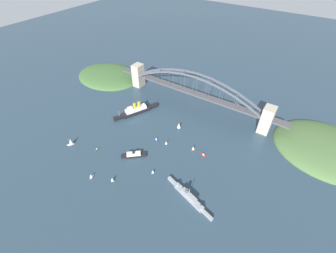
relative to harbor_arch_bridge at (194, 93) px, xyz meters
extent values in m
plane|color=#283D4C|center=(0.00, 0.00, -24.38)|extent=(1400.00, 1400.00, 0.00)
cube|color=#ADA38E|center=(-121.41, 0.00, -2.63)|extent=(16.13, 19.20, 43.50)
cube|color=#ADA38E|center=(121.41, 0.00, -2.63)|extent=(16.13, 19.20, 43.50)
cube|color=#47474C|center=(0.00, 0.00, 0.38)|extent=(226.69, 13.72, 2.40)
cube|color=#47474C|center=(-141.48, 0.00, 0.38)|extent=(24.00, 13.72, 2.40)
cube|color=#47474C|center=(141.48, 0.00, 0.38)|extent=(24.00, 13.72, 2.40)
cube|color=#4C515B|center=(-105.64, -6.17, 6.41)|extent=(24.94, 1.80, 14.91)
cube|color=#4C515B|center=(-82.17, -6.17, 17.14)|extent=(24.66, 1.80, 12.36)
cube|color=#4C515B|center=(-58.69, -6.17, 25.18)|extent=(24.35, 1.80, 9.78)
cube|color=#4C515B|center=(-35.21, -6.17, 30.54)|extent=(24.02, 1.80, 7.18)
cube|color=#4C515B|center=(-11.74, -6.17, 33.23)|extent=(23.66, 1.80, 4.54)
cube|color=#4C515B|center=(11.74, -6.17, 33.23)|extent=(23.66, 1.80, 4.54)
cube|color=#4C515B|center=(35.21, -6.17, 30.54)|extent=(24.02, 1.80, 7.18)
cube|color=#4C515B|center=(58.69, -6.17, 25.18)|extent=(24.35, 1.80, 9.78)
cube|color=#4C515B|center=(82.17, -6.17, 17.14)|extent=(24.66, 1.80, 12.36)
cube|color=#4C515B|center=(105.64, -6.17, 6.41)|extent=(24.94, 1.80, 14.91)
cube|color=#4C515B|center=(-105.64, 6.17, 6.41)|extent=(24.94, 1.80, 14.91)
cube|color=#4C515B|center=(-82.17, 6.17, 17.14)|extent=(24.66, 1.80, 12.36)
cube|color=#4C515B|center=(-58.69, 6.17, 25.18)|extent=(24.35, 1.80, 9.78)
cube|color=#4C515B|center=(-35.21, 6.17, 30.54)|extent=(24.02, 1.80, 7.18)
cube|color=#4C515B|center=(-11.74, 6.17, 33.23)|extent=(23.66, 1.80, 4.54)
cube|color=#4C515B|center=(11.74, 6.17, 33.23)|extent=(23.66, 1.80, 4.54)
cube|color=#4C515B|center=(35.21, 6.17, 30.54)|extent=(24.02, 1.80, 7.18)
cube|color=#4C515B|center=(58.69, 6.17, 25.18)|extent=(24.35, 1.80, 9.78)
cube|color=#4C515B|center=(82.17, 6.17, 17.14)|extent=(24.66, 1.80, 12.36)
cube|color=#4C515B|center=(105.64, 6.17, 6.41)|extent=(24.94, 1.80, 14.91)
cube|color=#4C515B|center=(-117.38, 0.00, 0.38)|extent=(1.40, 12.34, 1.40)
cube|color=#4C515B|center=(-70.43, 0.00, 21.83)|extent=(1.40, 12.34, 1.40)
cube|color=#4C515B|center=(-23.48, 0.00, 32.56)|extent=(1.40, 12.34, 1.40)
cube|color=#4C515B|center=(23.48, 0.00, 32.56)|extent=(1.40, 12.34, 1.40)
cube|color=#4C515B|center=(70.43, 0.00, 21.83)|extent=(1.40, 12.34, 1.40)
cube|color=#4C515B|center=(117.38, 0.00, 0.38)|extent=(1.40, 12.34, 1.40)
cylinder|color=#4C515B|center=(-93.90, -6.17, 7.01)|extent=(0.56, 0.56, 10.87)
cylinder|color=#4C515B|center=(-93.90, 6.17, 7.01)|extent=(0.56, 0.56, 10.87)
cylinder|color=#4C515B|center=(-70.43, -6.17, 11.70)|extent=(0.56, 0.56, 20.25)
cylinder|color=#4C515B|center=(-70.43, 6.17, 11.70)|extent=(0.56, 0.56, 20.25)
cylinder|color=#4C515B|center=(-46.95, -6.17, 15.06)|extent=(0.56, 0.56, 26.96)
cylinder|color=#4C515B|center=(-46.95, 6.17, 15.06)|extent=(0.56, 0.56, 26.96)
cylinder|color=#4C515B|center=(-23.48, -6.17, 17.07)|extent=(0.56, 0.56, 30.98)
cylinder|color=#4C515B|center=(-23.48, 6.17, 17.07)|extent=(0.56, 0.56, 30.98)
cylinder|color=#4C515B|center=(0.00, -6.17, 17.74)|extent=(0.56, 0.56, 32.32)
cylinder|color=#4C515B|center=(0.00, 6.17, 17.74)|extent=(0.56, 0.56, 32.32)
cylinder|color=#4C515B|center=(23.48, -6.17, 17.07)|extent=(0.56, 0.56, 30.98)
cylinder|color=#4C515B|center=(23.48, 6.17, 17.07)|extent=(0.56, 0.56, 30.98)
cylinder|color=#4C515B|center=(46.95, -6.17, 15.06)|extent=(0.56, 0.56, 26.96)
cylinder|color=#4C515B|center=(46.95, 6.17, 15.06)|extent=(0.56, 0.56, 26.96)
cylinder|color=#4C515B|center=(70.43, -6.17, 11.70)|extent=(0.56, 0.56, 20.25)
cylinder|color=#4C515B|center=(70.43, 6.17, 11.70)|extent=(0.56, 0.56, 20.25)
cylinder|color=#4C515B|center=(93.90, -6.17, 7.01)|extent=(0.56, 0.56, 10.87)
cylinder|color=#4C515B|center=(93.90, 6.17, 7.01)|extent=(0.56, 0.56, 10.87)
ellipsoid|color=#476638|center=(-207.96, -9.43, -24.38)|extent=(144.39, 123.44, 28.32)
ellipsoid|color=#3D6033|center=(197.75, 7.41, -24.38)|extent=(135.94, 107.09, 20.24)
ellipsoid|color=#756B5B|center=(167.16, -22.04, -24.38)|extent=(47.58, 32.13, 11.13)
cube|color=black|center=(68.61, 72.82, -21.53)|extent=(29.98, 47.54, 5.69)
cube|color=black|center=(82.02, 101.43, -21.53)|extent=(12.13, 16.85, 5.69)
cube|color=black|center=(55.20, 44.22, -21.53)|extent=(13.22, 17.36, 5.69)
cube|color=white|center=(68.61, 72.82, -15.81)|extent=(23.47, 36.11, 5.76)
cube|color=white|center=(72.76, 81.67, -11.33)|extent=(10.72, 10.55, 3.20)
cylinder|color=gold|center=(69.36, 74.43, -8.77)|extent=(4.90, 4.90, 8.32)
cylinder|color=gold|center=(65.97, 67.19, -8.77)|extent=(4.90, 4.90, 8.32)
cylinder|color=tan|center=(81.18, 99.64, -13.69)|extent=(0.50, 0.50, 10.00)
cube|color=gray|center=(-85.07, 164.29, -22.24)|extent=(43.03, 18.36, 4.27)
cube|color=gray|center=(-112.53, 172.32, -22.24)|extent=(14.56, 6.86, 4.27)
cube|color=gray|center=(-57.61, 156.25, -22.24)|extent=(14.73, 7.42, 4.27)
cube|color=gray|center=(-85.07, 164.29, -18.18)|extent=(22.07, 11.07, 3.85)
cylinder|color=gray|center=(-103.95, 169.81, -19.00)|extent=(4.60, 4.60, 2.20)
cylinder|color=gray|center=(-66.19, 158.76, -19.00)|extent=(4.60, 4.60, 2.20)
cylinder|color=gray|center=(-85.07, 164.29, -11.26)|extent=(0.60, 0.60, 10.00)
cylinder|color=#4C4C51|center=(-80.95, 163.08, -14.06)|extent=(3.61, 3.61, 4.40)
cube|color=black|center=(9.70, 149.21, -22.95)|extent=(20.87, 19.78, 2.85)
cube|color=black|center=(19.97, 158.27, -22.95)|extent=(8.96, 8.86, 2.85)
cube|color=black|center=(-0.58, 140.15, -22.95)|extent=(9.72, 9.73, 2.85)
cube|color=beige|center=(9.70, 149.21, -19.99)|extent=(18.77, 17.72, 3.07)
cylinder|color=black|center=(9.70, 149.21, -17.26)|extent=(3.30, 3.30, 2.40)
cylinder|color=#B7B7B2|center=(-62.48, -40.69, -23.93)|extent=(2.25, 5.90, 0.90)
cylinder|color=#B7B7B2|center=(-65.51, -39.96, -23.93)|extent=(2.25, 5.90, 0.90)
cylinder|color=maroon|center=(-62.48, -40.69, -22.85)|extent=(0.14, 0.14, 1.25)
cylinder|color=maroon|center=(-65.51, -39.96, -22.85)|extent=(0.14, 0.14, 1.25)
ellipsoid|color=silver|center=(-64.00, -40.33, -21.52)|extent=(3.16, 7.75, 1.41)
cylinder|color=maroon|center=(-64.80, -43.66, -21.52)|extent=(1.49, 1.09, 1.34)
cube|color=silver|center=(-64.22, -41.25, -20.92)|extent=(10.76, 4.15, 0.20)
cube|color=silver|center=(-63.21, -37.06, -21.38)|extent=(4.19, 2.02, 0.12)
cube|color=maroon|center=(-63.21, -37.06, -20.07)|extent=(0.37, 1.10, 1.50)
cube|color=#234C8C|center=(2.07, 107.41, -23.78)|extent=(6.54, 6.44, 1.19)
cube|color=#234C8C|center=(-1.03, 110.38, -23.78)|extent=(2.59, 2.58, 1.19)
cube|color=#234C8C|center=(5.16, 104.45, -23.78)|extent=(2.80, 2.79, 1.19)
cube|color=beige|center=(2.64, 106.86, -22.65)|extent=(3.84, 3.81, 1.08)
cube|color=#B2231E|center=(-68.02, 95.36, -23.80)|extent=(7.09, 5.23, 1.16)
cube|color=#B2231E|center=(-64.01, 93.25, -23.80)|extent=(2.60, 2.19, 1.16)
cube|color=#B2231E|center=(-72.02, 97.46, -23.80)|extent=(2.72, 2.42, 1.16)
cube|color=beige|center=(-68.77, 95.75, -22.64)|extent=(3.87, 3.24, 1.16)
cube|color=brown|center=(-51.78, 95.11, -23.89)|extent=(3.43, 4.58, 0.98)
cube|color=brown|center=(-50.73, 97.66, -23.89)|extent=(1.36, 1.62, 0.98)
cube|color=brown|center=(-52.83, 92.56, -23.89)|extent=(1.52, 1.69, 0.98)
cylinder|color=tan|center=(-51.65, 95.43, -20.18)|extent=(0.16, 0.16, 6.42)
cone|color=white|center=(-52.11, 94.32, -20.50)|extent=(4.95, 4.95, 5.14)
cube|color=#2D6B3D|center=(60.76, 168.15, -23.87)|extent=(2.38, 4.60, 1.02)
cube|color=#2D6B3D|center=(61.36, 165.30, -23.87)|extent=(1.11, 1.60, 1.02)
cube|color=#2D6B3D|center=(60.16, 171.01, -23.87)|extent=(1.27, 1.63, 1.02)
cube|color=beige|center=(60.65, 168.69, -22.85)|extent=(1.63, 2.39, 1.00)
cube|color=silver|center=(99.27, 182.70, -24.02)|extent=(6.30, 6.67, 0.72)
cube|color=silver|center=(102.02, 185.89, -24.02)|extent=(2.35, 2.44, 0.72)
cube|color=silver|center=(96.52, 179.50, -24.02)|extent=(2.55, 2.61, 0.72)
cylinder|color=tan|center=(99.61, 183.10, -17.98)|extent=(0.16, 0.16, 11.36)
cone|color=white|center=(98.41, 181.70, -18.55)|extent=(8.17, 8.17, 9.09)
cube|color=#2D6B3D|center=(4.01, 195.43, -24.01)|extent=(4.06, 2.65, 0.73)
cube|color=#2D6B3D|center=(1.63, 194.66, -24.01)|extent=(1.41, 1.06, 0.73)
cube|color=#2D6B3D|center=(6.39, 196.20, -24.01)|extent=(1.45, 1.19, 0.73)
cylinder|color=tan|center=(3.71, 195.33, -20.25)|extent=(0.16, 0.16, 6.80)
cone|color=white|center=(4.75, 195.67, -20.59)|extent=(4.33, 4.33, 5.44)
cube|color=#234C8C|center=(-11.86, 67.00, -23.88)|extent=(6.64, 6.61, 1.00)
cube|color=#234C8C|center=(-14.86, 69.96, -23.88)|extent=(2.47, 2.46, 1.00)
cube|color=#234C8C|center=(-8.87, 64.04, -23.88)|extent=(2.66, 2.65, 1.00)
cylinder|color=tan|center=(-12.24, 67.37, -18.39)|extent=(0.16, 0.16, 9.98)
cone|color=silver|center=(-10.93, 66.07, -18.89)|extent=(8.19, 8.19, 7.98)
cube|color=brown|center=(-14.59, 105.01, -24.02)|extent=(2.89, 4.40, 0.71)
cube|color=brown|center=(-15.40, 102.42, -24.02)|extent=(1.16, 1.53, 0.71)
cube|color=brown|center=(-13.79, 107.60, -24.02)|extent=(1.31, 1.58, 0.71)
cylinder|color=tan|center=(-14.70, 104.69, -20.90)|extent=(0.16, 0.16, 5.54)
cone|color=white|center=(-14.34, 105.82, -21.18)|extent=(4.66, 4.66, 4.43)
cube|color=silver|center=(30.71, 205.40, -23.91)|extent=(2.58, 4.33, 0.93)
cube|color=silver|center=(31.10, 202.71, -23.91)|extent=(1.09, 1.48, 0.93)
cube|color=silver|center=(30.32, 208.09, -23.91)|extent=(1.27, 1.50, 0.93)
cylinder|color=tan|center=(30.76, 205.07, -20.66)|extent=(0.16, 0.16, 5.56)
cone|color=white|center=(30.58, 206.24, -20.94)|extent=(4.24, 4.24, 4.45)
cube|color=#234C8C|center=(-29.04, 158.90, -24.00)|extent=(2.02, 3.82, 0.75)
cube|color=#234C8C|center=(-28.75, 161.32, -24.00)|extent=(0.86, 1.29, 0.75)
cube|color=#234C8C|center=(-29.34, 156.48, -24.00)|extent=(1.00, 1.31, 0.75)
cylinder|color=tan|center=(-29.01, 159.20, -21.00)|extent=(0.16, 0.16, 5.26)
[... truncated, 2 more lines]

